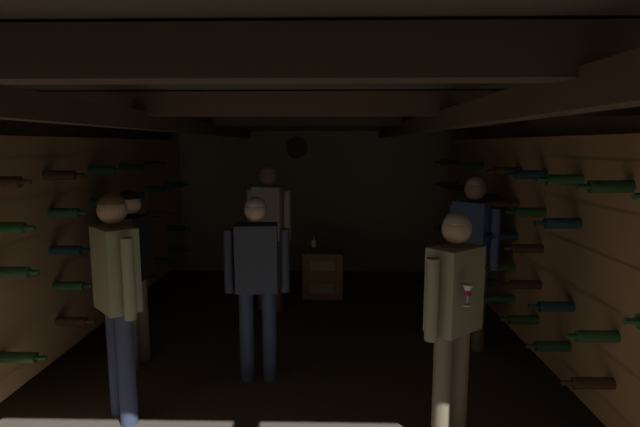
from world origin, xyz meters
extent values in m
plane|color=#473D33|center=(0.00, 0.00, 0.00)|extent=(8.40, 8.40, 0.00)
cube|color=gray|center=(0.00, 3.23, 1.18)|extent=(4.72, 0.06, 2.35)
cube|color=gray|center=(-2.33, 0.00, 1.18)|extent=(0.06, 6.40, 2.35)
cube|color=gray|center=(2.33, 0.00, 1.18)|extent=(0.06, 6.40, 2.35)
cube|color=black|center=(0.00, 0.00, 2.38)|extent=(4.72, 6.52, 0.06)
cube|color=#2D2116|center=(0.00, -2.80, 2.26)|extent=(4.60, 0.14, 0.16)
cube|color=#2D2116|center=(0.00, -0.93, 2.26)|extent=(4.60, 0.14, 0.16)
cube|color=#2D2116|center=(0.00, 0.93, 2.26)|extent=(4.60, 0.14, 0.16)
cube|color=#2D2116|center=(0.00, 2.80, 2.26)|extent=(4.60, 0.14, 0.16)
cube|color=#2D2116|center=(-1.03, 0.00, 2.15)|extent=(0.12, 6.40, 0.12)
cube|color=#2D2116|center=(1.03, 0.00, 2.15)|extent=(0.12, 6.40, 0.12)
cylinder|color=white|center=(-0.27, 3.19, 1.94)|extent=(0.30, 0.02, 0.30)
cylinder|color=#2D2314|center=(-0.27, 3.17, 1.94)|extent=(0.33, 0.01, 0.33)
cube|color=black|center=(-0.27, 3.17, 1.94)|extent=(0.07, 0.01, 0.10)
cube|color=black|center=(-0.27, 3.17, 1.94)|extent=(0.16, 0.01, 0.06)
cube|color=#A37547|center=(-2.14, 0.15, 1.15)|extent=(0.32, 5.50, 1.80)
cylinder|color=#143819|center=(-1.88, -1.22, 0.55)|extent=(0.28, 0.07, 0.07)
cylinder|color=#143819|center=(-1.70, -1.22, 0.55)|extent=(0.07, 0.03, 0.03)
cylinder|color=black|center=(-1.88, -0.53, 0.55)|extent=(0.28, 0.07, 0.07)
cylinder|color=black|center=(-1.70, -0.53, 0.55)|extent=(0.07, 0.03, 0.03)
cylinder|color=#0F2838|center=(-1.88, 0.85, 0.55)|extent=(0.28, 0.07, 0.07)
cylinder|color=#0F2838|center=(-1.70, 0.85, 0.55)|extent=(0.07, 0.03, 0.03)
cylinder|color=#0F2838|center=(-1.88, 1.54, 0.55)|extent=(0.28, 0.07, 0.07)
cylinder|color=#0F2838|center=(-1.70, 1.54, 0.55)|extent=(0.07, 0.03, 0.03)
cylinder|color=#0F2838|center=(-1.88, 2.21, 0.55)|extent=(0.28, 0.07, 0.07)
cylinder|color=#0F2838|center=(-1.70, 2.21, 0.55)|extent=(0.07, 0.03, 0.03)
cylinder|color=#194723|center=(-1.88, -0.53, 0.85)|extent=(0.28, 0.07, 0.07)
cylinder|color=#194723|center=(-1.70, -0.53, 0.85)|extent=(0.07, 0.03, 0.03)
cylinder|color=#143819|center=(-1.88, 0.84, 0.85)|extent=(0.28, 0.07, 0.07)
cylinder|color=#143819|center=(-1.70, 0.84, 0.85)|extent=(0.07, 0.03, 0.03)
cylinder|color=#143819|center=(-1.88, 2.23, 0.85)|extent=(0.28, 0.07, 0.07)
cylinder|color=#143819|center=(-1.70, 2.23, 0.85)|extent=(0.07, 0.03, 0.03)
cylinder|color=#194723|center=(-1.88, -1.22, 1.15)|extent=(0.28, 0.07, 0.07)
cylinder|color=#194723|center=(-1.70, -1.22, 1.15)|extent=(0.07, 0.03, 0.03)
cylinder|color=#0F2838|center=(-1.88, -0.54, 1.15)|extent=(0.28, 0.07, 0.07)
cylinder|color=#0F2838|center=(-1.70, -0.54, 1.15)|extent=(0.07, 0.03, 0.03)
cylinder|color=#194723|center=(-1.88, 0.83, 1.15)|extent=(0.28, 0.07, 0.07)
cylinder|color=#194723|center=(-1.70, 0.83, 1.15)|extent=(0.07, 0.03, 0.03)
cylinder|color=black|center=(-1.88, 1.51, 1.15)|extent=(0.28, 0.07, 0.07)
cylinder|color=black|center=(-1.70, 1.51, 1.15)|extent=(0.07, 0.03, 0.03)
cylinder|color=#194723|center=(-1.88, -1.23, 1.45)|extent=(0.28, 0.07, 0.07)
cylinder|color=#194723|center=(-1.70, -1.23, 1.45)|extent=(0.07, 0.03, 0.03)
cylinder|color=#194723|center=(-1.88, -0.52, 1.45)|extent=(0.28, 0.07, 0.07)
cylinder|color=#194723|center=(-1.70, -0.52, 1.45)|extent=(0.07, 0.03, 0.03)
cylinder|color=#194723|center=(-1.88, 0.16, 1.45)|extent=(0.28, 0.07, 0.07)
cylinder|color=#194723|center=(-1.70, 0.16, 1.45)|extent=(0.07, 0.03, 0.03)
cylinder|color=#0F2838|center=(-1.88, 0.84, 1.45)|extent=(0.28, 0.07, 0.07)
cylinder|color=#0F2838|center=(-1.70, 0.84, 1.45)|extent=(0.07, 0.03, 0.03)
cylinder|color=#0F2838|center=(-1.88, 1.51, 1.45)|extent=(0.28, 0.07, 0.07)
cylinder|color=#0F2838|center=(-1.70, 1.51, 1.45)|extent=(0.07, 0.03, 0.03)
cylinder|color=#0F2838|center=(-1.88, 2.22, 1.45)|extent=(0.28, 0.07, 0.07)
cylinder|color=#0F2838|center=(-1.70, 2.22, 1.45)|extent=(0.07, 0.03, 0.03)
cylinder|color=black|center=(-1.70, -1.23, 1.75)|extent=(0.07, 0.03, 0.03)
cylinder|color=black|center=(-1.88, -0.55, 1.75)|extent=(0.28, 0.07, 0.07)
cylinder|color=black|center=(-1.70, -0.55, 1.75)|extent=(0.07, 0.03, 0.03)
cylinder|color=#194723|center=(-1.88, 0.16, 1.75)|extent=(0.28, 0.07, 0.07)
cylinder|color=#194723|center=(-1.70, 0.16, 1.75)|extent=(0.07, 0.03, 0.03)
cylinder|color=#143819|center=(-1.88, 0.83, 1.75)|extent=(0.28, 0.07, 0.07)
cylinder|color=#143819|center=(-1.70, 0.83, 1.75)|extent=(0.07, 0.03, 0.03)
cylinder|color=black|center=(-1.88, 1.53, 1.75)|extent=(0.28, 0.07, 0.07)
cylinder|color=black|center=(-1.70, 1.53, 1.75)|extent=(0.07, 0.03, 0.03)
cube|color=#A37547|center=(-1.99, 0.15, 0.40)|extent=(0.02, 5.50, 0.02)
cube|color=#A37547|center=(-1.99, 0.15, 0.70)|extent=(0.02, 5.50, 0.02)
cube|color=#A37547|center=(-1.99, 0.15, 1.00)|extent=(0.02, 5.50, 0.02)
cube|color=#A37547|center=(-1.99, 0.15, 1.30)|extent=(0.02, 5.50, 0.02)
cube|color=#A37547|center=(-1.99, 0.15, 1.60)|extent=(0.02, 5.50, 0.02)
cube|color=#A37547|center=(-1.99, 0.15, 1.90)|extent=(0.02, 5.50, 0.02)
cube|color=#A37547|center=(2.14, 0.15, 1.15)|extent=(0.32, 5.50, 1.80)
cylinder|color=black|center=(1.88, -1.49, 0.55)|extent=(0.28, 0.07, 0.07)
cylinder|color=black|center=(1.70, -1.49, 0.55)|extent=(0.07, 0.03, 0.03)
cylinder|color=#143819|center=(1.88, -0.94, 0.55)|extent=(0.28, 0.07, 0.07)
cylinder|color=#143819|center=(1.70, -0.94, 0.55)|extent=(0.07, 0.03, 0.03)
cylinder|color=#143819|center=(1.88, -0.40, 0.55)|extent=(0.28, 0.07, 0.07)
cylinder|color=#143819|center=(1.70, -0.40, 0.55)|extent=(0.07, 0.03, 0.03)
cylinder|color=#194723|center=(1.88, 0.14, 0.55)|extent=(0.28, 0.07, 0.07)
cylinder|color=#194723|center=(1.70, 0.14, 0.55)|extent=(0.07, 0.03, 0.03)
cylinder|color=#194723|center=(1.88, 0.70, 0.55)|extent=(0.28, 0.07, 0.07)
cylinder|color=#194723|center=(1.70, 0.70, 0.55)|extent=(0.07, 0.03, 0.03)
cylinder|color=#194723|center=(1.88, 1.24, 0.55)|extent=(0.28, 0.07, 0.07)
cylinder|color=#194723|center=(1.70, 1.24, 0.55)|extent=(0.07, 0.03, 0.03)
cylinder|color=#0F2838|center=(1.88, 1.80, 0.55)|extent=(0.28, 0.07, 0.07)
cylinder|color=#0F2838|center=(1.70, 1.80, 0.55)|extent=(0.07, 0.03, 0.03)
cylinder|color=#0F2838|center=(1.88, 2.35, 0.55)|extent=(0.28, 0.07, 0.07)
cylinder|color=#0F2838|center=(1.70, 2.35, 0.55)|extent=(0.07, 0.03, 0.03)
cylinder|color=#194723|center=(1.88, -1.50, 0.85)|extent=(0.28, 0.07, 0.07)
cylinder|color=#194723|center=(1.70, -1.50, 0.85)|extent=(0.07, 0.03, 0.03)
cylinder|color=#0F2838|center=(1.88, -0.95, 0.85)|extent=(0.28, 0.07, 0.07)
cylinder|color=#0F2838|center=(1.70, -0.95, 0.85)|extent=(0.07, 0.03, 0.03)
cylinder|color=black|center=(1.88, -0.41, 0.85)|extent=(0.28, 0.07, 0.07)
cylinder|color=black|center=(1.70, -0.41, 0.85)|extent=(0.07, 0.03, 0.03)
cylinder|color=#194723|center=(1.88, 0.16, 0.85)|extent=(0.28, 0.07, 0.07)
cylinder|color=#194723|center=(1.70, 0.16, 0.85)|extent=(0.07, 0.03, 0.03)
cylinder|color=#0F2838|center=(1.88, 0.69, 0.85)|extent=(0.28, 0.07, 0.07)
cylinder|color=#0F2838|center=(1.70, 0.69, 0.85)|extent=(0.07, 0.03, 0.03)
cylinder|color=#143819|center=(1.88, 1.79, 0.85)|extent=(0.28, 0.07, 0.07)
cylinder|color=#143819|center=(1.70, 1.79, 0.85)|extent=(0.07, 0.03, 0.03)
cylinder|color=black|center=(1.88, 2.35, 0.85)|extent=(0.28, 0.07, 0.07)
cylinder|color=black|center=(1.70, 2.35, 0.85)|extent=(0.07, 0.03, 0.03)
cylinder|color=#194723|center=(1.70, -2.05, 1.15)|extent=(0.07, 0.03, 0.03)
cylinder|color=black|center=(1.88, -0.40, 1.15)|extent=(0.28, 0.07, 0.07)
cylinder|color=black|center=(1.70, -0.40, 1.15)|extent=(0.07, 0.03, 0.03)
cylinder|color=#0F2838|center=(1.88, 0.15, 1.15)|extent=(0.28, 0.07, 0.07)
cylinder|color=#0F2838|center=(1.70, 0.15, 1.15)|extent=(0.07, 0.03, 0.03)
cylinder|color=#143819|center=(1.88, 0.69, 1.15)|extent=(0.28, 0.07, 0.07)
cylinder|color=#143819|center=(1.70, 0.69, 1.15)|extent=(0.07, 0.03, 0.03)
cylinder|color=#0F2838|center=(1.88, -0.96, 1.45)|extent=(0.28, 0.07, 0.07)
cylinder|color=#0F2838|center=(1.70, -0.96, 1.45)|extent=(0.07, 0.03, 0.03)
cylinder|color=#143819|center=(1.88, -0.40, 1.45)|extent=(0.28, 0.07, 0.07)
cylinder|color=#143819|center=(1.70, -0.40, 1.45)|extent=(0.07, 0.03, 0.03)
cylinder|color=black|center=(1.88, 0.16, 1.45)|extent=(0.28, 0.07, 0.07)
cylinder|color=black|center=(1.70, 0.16, 1.45)|extent=(0.07, 0.03, 0.03)
cylinder|color=#143819|center=(1.88, 0.69, 1.45)|extent=(0.28, 0.07, 0.07)
cylinder|color=#143819|center=(1.70, 0.69, 1.45)|extent=(0.07, 0.03, 0.03)
cylinder|color=black|center=(1.88, 1.25, 1.45)|extent=(0.28, 0.07, 0.07)
cylinder|color=black|center=(1.70, 1.25, 1.45)|extent=(0.07, 0.03, 0.03)
cylinder|color=black|center=(1.88, 1.81, 1.45)|extent=(0.28, 0.07, 0.07)
cylinder|color=black|center=(1.70, 1.81, 1.45)|extent=(0.07, 0.03, 0.03)
cylinder|color=black|center=(1.88, 2.36, 1.45)|extent=(0.28, 0.07, 0.07)
cylinder|color=black|center=(1.70, 2.36, 1.45)|extent=(0.07, 0.03, 0.03)
cylinder|color=#143819|center=(1.88, -1.51, 1.75)|extent=(0.28, 0.07, 0.07)
cylinder|color=#143819|center=(1.70, -1.51, 1.75)|extent=(0.07, 0.03, 0.03)
cylinder|color=#194723|center=(1.88, -0.95, 1.75)|extent=(0.28, 0.07, 0.07)
cylinder|color=#194723|center=(1.70, -0.95, 1.75)|extent=(0.07, 0.03, 0.03)
cylinder|color=#0F2838|center=(1.88, -0.39, 1.75)|extent=(0.28, 0.07, 0.07)
cylinder|color=#0F2838|center=(1.70, -0.39, 1.75)|extent=(0.07, 0.03, 0.03)
cylinder|color=black|center=(1.88, 0.14, 1.75)|extent=(0.28, 0.07, 0.07)
cylinder|color=black|center=(1.70, 0.14, 1.75)|extent=(0.07, 0.03, 0.03)
cylinder|color=#194723|center=(1.88, 1.26, 1.75)|extent=(0.28, 0.07, 0.07)
cylinder|color=#194723|center=(1.70, 1.26, 1.75)|extent=(0.07, 0.03, 0.03)
cylinder|color=black|center=(1.88, 2.36, 1.75)|extent=(0.28, 0.07, 0.07)
cylinder|color=black|center=(1.70, 2.36, 1.75)|extent=(0.07, 0.03, 0.03)
cube|color=#A37547|center=(1.99, 0.15, 0.40)|extent=(0.02, 5.50, 0.02)
cube|color=#A37547|center=(1.99, 0.15, 0.70)|extent=(0.02, 5.50, 0.02)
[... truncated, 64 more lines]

